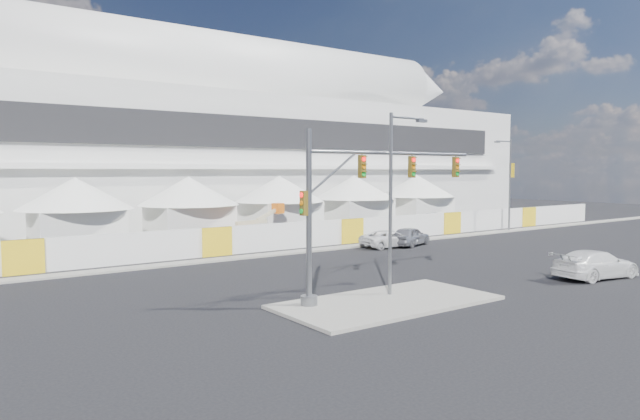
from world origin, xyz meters
TOP-DOWN VIEW (x-y plane):
  - ground at (0.00, 0.00)m, footprint 160.00×160.00m
  - median_island at (-6.00, -3.00)m, footprint 10.00×5.00m
  - far_curb at (20.00, 12.50)m, footprint 80.00×1.20m
  - stadium at (8.71, 41.50)m, footprint 80.00×24.80m
  - tent_row at (0.50, 24.00)m, footprint 53.40×8.40m
  - hoarding_fence at (6.00, 14.50)m, footprint 70.00×0.25m
  - scaffold_tower at (46.00, 36.00)m, footprint 4.40×4.40m
  - sedan_silver at (8.69, 10.49)m, footprint 3.19×4.78m
  - pickup_curb at (6.77, 10.74)m, footprint 2.44×4.88m
  - pickup_near at (7.35, -5.22)m, footprint 2.91×5.60m
  - lot_car_a at (21.02, 18.70)m, footprint 3.54×4.90m
  - lot_car_b at (28.28, 16.95)m, footprint 2.79×4.45m
  - traffic_mast at (-7.17, -1.67)m, footprint 10.32×0.73m
  - streetlight_median at (-4.82, -2.11)m, footprint 2.33×0.23m
  - streetlight_curb at (23.84, 12.50)m, footprint 2.63×0.59m
  - boom_lift at (-1.22, 18.57)m, footprint 6.37×2.20m

SIDE VIEW (x-z plane):
  - ground at x=0.00m, z-range 0.00..0.00m
  - far_curb at x=20.00m, z-range 0.00..0.12m
  - median_island at x=-6.00m, z-range 0.00..0.15m
  - pickup_curb at x=6.77m, z-range 0.00..1.33m
  - lot_car_b at x=28.28m, z-range 0.00..1.41m
  - sedan_silver at x=8.69m, z-range 0.00..1.51m
  - lot_car_a at x=21.02m, z-range 0.00..1.54m
  - pickup_near at x=7.35m, z-range 0.00..1.55m
  - boom_lift at x=-1.22m, z-range -0.73..2.41m
  - hoarding_fence at x=6.00m, z-range 0.00..2.00m
  - tent_row at x=0.50m, z-range 0.45..5.85m
  - traffic_mast at x=-7.17m, z-range 0.59..8.11m
  - streetlight_median at x=-4.82m, z-range 0.77..9.18m
  - streetlight_curb at x=23.84m, z-range 0.71..9.59m
  - scaffold_tower at x=46.00m, z-range 0.00..12.00m
  - stadium at x=8.71m, z-range -1.54..20.44m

